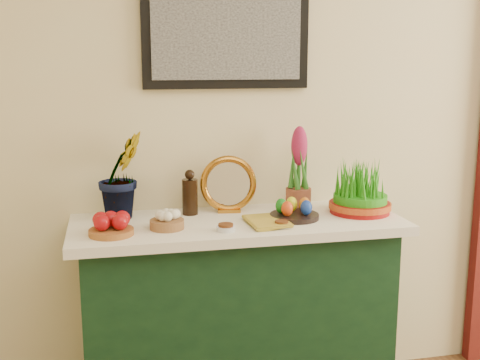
# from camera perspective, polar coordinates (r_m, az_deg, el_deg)

# --- Properties ---
(sideboard) EXTENTS (1.30, 0.45, 0.85)m
(sideboard) POSITION_cam_1_polar(r_m,az_deg,el_deg) (2.72, -0.23, -13.23)
(sideboard) COLOR #14371B
(sideboard) RESTS_ON ground
(tablecloth) EXTENTS (1.40, 0.55, 0.04)m
(tablecloth) POSITION_cam_1_polar(r_m,az_deg,el_deg) (2.57, -0.24, -4.16)
(tablecloth) COLOR white
(tablecloth) RESTS_ON sideboard
(hyacinth_green) EXTENTS (0.32, 0.31, 0.49)m
(hyacinth_green) POSITION_cam_1_polar(r_m,az_deg,el_deg) (2.58, -11.20, 1.78)
(hyacinth_green) COLOR #2F7625
(hyacinth_green) RESTS_ON tablecloth
(apple_bowl) EXTENTS (0.21, 0.21, 0.09)m
(apple_bowl) POSITION_cam_1_polar(r_m,az_deg,el_deg) (2.38, -12.13, -4.27)
(apple_bowl) COLOR #985827
(apple_bowl) RESTS_ON tablecloth
(garlic_basket) EXTENTS (0.17, 0.17, 0.08)m
(garlic_basket) POSITION_cam_1_polar(r_m,az_deg,el_deg) (2.43, -6.95, -3.88)
(garlic_basket) COLOR #9B6A3E
(garlic_basket) RESTS_ON tablecloth
(vinegar_cruet) EXTENTS (0.07, 0.07, 0.20)m
(vinegar_cruet) POSITION_cam_1_polar(r_m,az_deg,el_deg) (2.63, -4.77, -1.40)
(vinegar_cruet) COLOR black
(vinegar_cruet) RESTS_ON tablecloth
(mirror) EXTENTS (0.26, 0.09, 0.25)m
(mirror) POSITION_cam_1_polar(r_m,az_deg,el_deg) (2.67, -1.11, -0.45)
(mirror) COLOR #B47422
(mirror) RESTS_ON tablecloth
(book) EXTENTS (0.16, 0.22, 0.03)m
(book) POSITION_cam_1_polar(r_m,az_deg,el_deg) (2.46, 0.83, -4.04)
(book) COLOR gold
(book) RESTS_ON tablecloth
(spice_dish_left) EXTENTS (0.07, 0.07, 0.03)m
(spice_dish_left) POSITION_cam_1_polar(r_m,az_deg,el_deg) (2.39, -1.36, -4.54)
(spice_dish_left) COLOR silver
(spice_dish_left) RESTS_ON tablecloth
(spice_dish_right) EXTENTS (0.07, 0.07, 0.03)m
(spice_dish_right) POSITION_cam_1_polar(r_m,az_deg,el_deg) (2.44, 3.97, -4.22)
(spice_dish_right) COLOR silver
(spice_dish_right) RESTS_ON tablecloth
(egg_plate) EXTENTS (0.28, 0.28, 0.09)m
(egg_plate) POSITION_cam_1_polar(r_m,az_deg,el_deg) (2.58, 5.17, -2.99)
(egg_plate) COLOR black
(egg_plate) RESTS_ON tablecloth
(hyacinth_pink) EXTENTS (0.12, 0.12, 0.38)m
(hyacinth_pink) POSITION_cam_1_polar(r_m,az_deg,el_deg) (2.72, 5.60, 0.77)
(hyacinth_pink) COLOR brown
(hyacinth_pink) RESTS_ON tablecloth
(wheatgrass_sabzeh) EXTENTS (0.27, 0.27, 0.22)m
(wheatgrass_sabzeh) POSITION_cam_1_polar(r_m,az_deg,el_deg) (2.70, 11.34, -1.05)
(wheatgrass_sabzeh) COLOR maroon
(wheatgrass_sabzeh) RESTS_ON tablecloth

